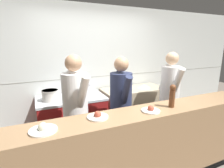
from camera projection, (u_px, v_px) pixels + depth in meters
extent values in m
cube|color=silver|center=(96.00, 69.00, 3.71)|extent=(8.00, 0.06, 2.60)
cube|color=gray|center=(96.00, 77.00, 3.71)|extent=(8.00, 0.00, 0.01)
cube|color=maroon|center=(72.00, 120.00, 3.30)|extent=(1.19, 0.70, 0.84)
cube|color=#B7BABF|center=(71.00, 98.00, 3.20)|extent=(1.22, 0.71, 0.04)
cube|color=#B7BABF|center=(76.00, 125.00, 2.99)|extent=(1.08, 0.03, 0.10)
cube|color=gray|center=(133.00, 108.00, 3.83)|extent=(1.35, 0.65, 0.90)
cube|color=black|center=(140.00, 131.00, 3.65)|extent=(1.32, 0.04, 0.10)
cube|color=#93704C|center=(148.00, 147.00, 2.29)|extent=(3.39, 0.45, 1.04)
cylinder|color=beige|center=(50.00, 95.00, 2.99)|extent=(0.27, 0.27, 0.19)
cylinder|color=beige|center=(50.00, 90.00, 2.97)|extent=(0.28, 0.28, 0.01)
cylinder|color=#B7BABF|center=(83.00, 89.00, 3.30)|extent=(0.31, 0.31, 0.24)
cylinder|color=#B7BABF|center=(83.00, 83.00, 3.27)|extent=(0.33, 0.33, 0.01)
cone|color=#B7BABF|center=(144.00, 86.00, 3.77)|extent=(0.27, 0.27, 0.07)
cylinder|color=white|center=(43.00, 130.00, 1.65)|extent=(0.26, 0.26, 0.02)
sphere|color=beige|center=(43.00, 127.00, 1.64)|extent=(0.09, 0.09, 0.09)
cylinder|color=white|center=(98.00, 117.00, 1.94)|extent=(0.24, 0.24, 0.02)
sphere|color=#B24733|center=(98.00, 114.00, 1.94)|extent=(0.08, 0.08, 0.08)
cylinder|color=white|center=(151.00, 111.00, 2.12)|extent=(0.22, 0.22, 0.02)
sphere|color=#B24733|center=(151.00, 108.00, 2.12)|extent=(0.08, 0.08, 0.08)
cylinder|color=brown|center=(172.00, 99.00, 2.24)|extent=(0.07, 0.07, 0.23)
sphere|color=brown|center=(173.00, 88.00, 2.21)|extent=(0.08, 0.08, 0.08)
cube|color=black|center=(77.00, 144.00, 2.57)|extent=(0.33, 0.26, 0.80)
cylinder|color=white|center=(75.00, 97.00, 2.40)|extent=(0.42, 0.42, 0.66)
sphere|color=tan|center=(73.00, 63.00, 2.29)|extent=(0.23, 0.23, 0.23)
cylinder|color=white|center=(68.00, 88.00, 2.54)|extent=(0.18, 0.35, 0.55)
cylinder|color=white|center=(82.00, 95.00, 2.23)|extent=(0.18, 0.35, 0.55)
cube|color=black|center=(120.00, 135.00, 2.83)|extent=(0.31, 0.22, 0.77)
cylinder|color=#262D4C|center=(121.00, 94.00, 2.67)|extent=(0.38, 0.38, 0.64)
sphere|color=tan|center=(121.00, 64.00, 2.56)|extent=(0.22, 0.22, 0.22)
cylinder|color=#262D4C|center=(117.00, 86.00, 2.84)|extent=(0.14, 0.33, 0.54)
cylinder|color=#262D4C|center=(126.00, 92.00, 2.47)|extent=(0.14, 0.33, 0.54)
cube|color=black|center=(167.00, 121.00, 3.31)|extent=(0.33, 0.25, 0.79)
cylinder|color=white|center=(170.00, 84.00, 3.15)|extent=(0.41, 0.41, 0.66)
sphere|color=#D8AD84|center=(172.00, 58.00, 3.04)|extent=(0.22, 0.22, 0.22)
cylinder|color=white|center=(165.00, 78.00, 3.32)|extent=(0.17, 0.34, 0.55)
cylinder|color=white|center=(177.00, 83.00, 2.93)|extent=(0.17, 0.34, 0.55)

